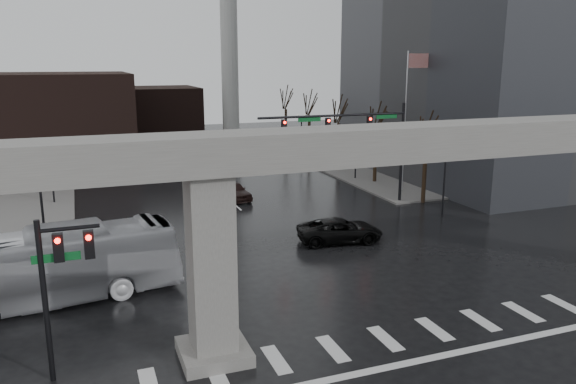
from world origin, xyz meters
name	(u,v)px	position (x,y,z in m)	size (l,w,h in m)	color
ground	(374,328)	(0.00, 0.00, 0.00)	(160.00, 160.00, 0.00)	black
sidewalk_ne	(419,158)	(26.00, 36.00, 0.07)	(28.00, 36.00, 0.15)	#64615F
elevated_guideway	(407,169)	(1.26, 0.00, 6.88)	(48.00, 2.60, 8.70)	gray
building_far_left	(49,124)	(-14.00, 42.00, 5.00)	(16.00, 14.00, 10.00)	black
building_far_mid	(156,120)	(-2.00, 52.00, 4.00)	(10.00, 10.00, 8.00)	black
smokestack	(229,42)	(6.00, 46.00, 13.35)	(3.60, 3.60, 30.00)	#B8B9B4
signal_mast_arm	(360,133)	(8.99, 18.80, 5.83)	(12.12, 0.43, 8.00)	black
signal_left_pole	(59,272)	(-12.25, 0.50, 4.07)	(2.30, 0.30, 6.00)	black
flagpole_assembly	(409,105)	(15.29, 22.00, 7.53)	(2.06, 0.12, 12.00)	silver
lamp_right_0	(445,170)	(13.50, 14.00, 3.47)	(1.22, 0.32, 5.11)	black
lamp_right_1	(356,144)	(13.50, 28.00, 3.47)	(1.22, 0.32, 5.11)	black
lamp_right_2	(301,128)	(13.50, 42.00, 3.47)	(1.22, 0.32, 5.11)	black
lamp_left_0	(41,202)	(-13.50, 14.00, 3.47)	(1.22, 0.32, 5.11)	black
lamp_left_1	(50,161)	(-13.50, 28.00, 3.47)	(1.22, 0.32, 5.11)	black
lamp_left_2	(55,139)	(-13.50, 42.00, 3.47)	(1.22, 0.32, 5.11)	black
tree_right_0	(425,169)	(14.53, 18.02, 2.79)	(1.09, 1.58, 7.50)	black
tree_right_1	(376,153)	(14.53, 26.02, 2.85)	(1.09, 1.61, 7.67)	black
tree_right_2	(338,141)	(14.53, 34.02, 2.91)	(1.10, 1.63, 7.85)	black
tree_right_3	(309,131)	(14.53, 42.02, 2.98)	(1.11, 1.66, 8.02)	black
tree_right_4	(286,124)	(14.53, 50.02, 3.04)	(1.12, 1.69, 8.19)	black
pickup_truck	(340,230)	(3.78, 11.20, 0.75)	(2.48, 5.39, 1.50)	black
city_bus	(40,268)	(-13.43, 7.71, 1.79)	(3.01, 12.86, 3.58)	silver
far_car	(233,191)	(0.31, 24.31, 0.76)	(1.80, 4.47, 1.52)	black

